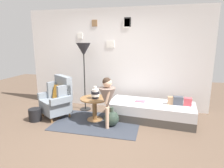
{
  "coord_description": "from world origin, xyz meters",
  "views": [
    {
      "loc": [
        1.11,
        -3.05,
        1.77
      ],
      "look_at": [
        0.15,
        0.95,
        0.85
      ],
      "focal_mm": 30.82,
      "sensor_mm": 36.0,
      "label": 1
    }
  ],
  "objects_px": {
    "person_child": "(107,96)",
    "demijohn_near": "(111,118)",
    "floor_lamp": "(84,53)",
    "magazine_basket": "(35,115)",
    "armchair": "(58,99)",
    "daybed": "(151,111)",
    "vase_striped": "(95,93)",
    "book_on_daybed": "(140,101)",
    "side_table": "(95,104)"
  },
  "relations": [
    {
      "from": "side_table",
      "to": "book_on_daybed",
      "type": "xyz_separation_m",
      "value": [
        0.99,
        0.37,
        0.03
      ]
    },
    {
      "from": "daybed",
      "to": "magazine_basket",
      "type": "relative_size",
      "value": 7.04
    },
    {
      "from": "person_child",
      "to": "book_on_daybed",
      "type": "bearing_deg",
      "value": 49.05
    },
    {
      "from": "person_child",
      "to": "magazine_basket",
      "type": "height_order",
      "value": "person_child"
    },
    {
      "from": "armchair",
      "to": "side_table",
      "type": "xyz_separation_m",
      "value": [
        0.92,
        -0.01,
        -0.05
      ]
    },
    {
      "from": "floor_lamp",
      "to": "book_on_daybed",
      "type": "distance_m",
      "value": 1.83
    },
    {
      "from": "daybed",
      "to": "floor_lamp",
      "type": "height_order",
      "value": "floor_lamp"
    },
    {
      "from": "demijohn_near",
      "to": "daybed",
      "type": "bearing_deg",
      "value": 33.44
    },
    {
      "from": "floor_lamp",
      "to": "magazine_basket",
      "type": "bearing_deg",
      "value": -131.3
    },
    {
      "from": "vase_striped",
      "to": "book_on_daybed",
      "type": "relative_size",
      "value": 1.27
    },
    {
      "from": "floor_lamp",
      "to": "demijohn_near",
      "type": "bearing_deg",
      "value": -41.96
    },
    {
      "from": "side_table",
      "to": "magazine_basket",
      "type": "height_order",
      "value": "side_table"
    },
    {
      "from": "book_on_daybed",
      "to": "person_child",
      "type": "bearing_deg",
      "value": -130.95
    },
    {
      "from": "daybed",
      "to": "side_table",
      "type": "height_order",
      "value": "side_table"
    },
    {
      "from": "person_child",
      "to": "floor_lamp",
      "type": "bearing_deg",
      "value": 132.33
    },
    {
      "from": "person_child",
      "to": "book_on_daybed",
      "type": "height_order",
      "value": "person_child"
    },
    {
      "from": "floor_lamp",
      "to": "magazine_basket",
      "type": "relative_size",
      "value": 6.17
    },
    {
      "from": "side_table",
      "to": "book_on_daybed",
      "type": "distance_m",
      "value": 1.06
    },
    {
      "from": "side_table",
      "to": "floor_lamp",
      "type": "height_order",
      "value": "floor_lamp"
    },
    {
      "from": "vase_striped",
      "to": "person_child",
      "type": "xyz_separation_m",
      "value": [
        0.35,
        -0.29,
        0.04
      ]
    },
    {
      "from": "vase_striped",
      "to": "demijohn_near",
      "type": "height_order",
      "value": "vase_striped"
    },
    {
      "from": "daybed",
      "to": "book_on_daybed",
      "type": "bearing_deg",
      "value": 169.09
    },
    {
      "from": "magazine_basket",
      "to": "vase_striped",
      "type": "bearing_deg",
      "value": 13.05
    },
    {
      "from": "daybed",
      "to": "person_child",
      "type": "relative_size",
      "value": 1.84
    },
    {
      "from": "vase_striped",
      "to": "floor_lamp",
      "type": "distance_m",
      "value": 1.18
    },
    {
      "from": "floor_lamp",
      "to": "person_child",
      "type": "relative_size",
      "value": 1.61
    },
    {
      "from": "daybed",
      "to": "book_on_daybed",
      "type": "xyz_separation_m",
      "value": [
        -0.25,
        0.05,
        0.22
      ]
    },
    {
      "from": "daybed",
      "to": "vase_striped",
      "type": "relative_size",
      "value": 7.03
    },
    {
      "from": "daybed",
      "to": "magazine_basket",
      "type": "bearing_deg",
      "value": -165.28
    },
    {
      "from": "side_table",
      "to": "floor_lamp",
      "type": "distance_m",
      "value": 1.34
    },
    {
      "from": "daybed",
      "to": "floor_lamp",
      "type": "bearing_deg",
      "value": 170.45
    },
    {
      "from": "vase_striped",
      "to": "magazine_basket",
      "type": "relative_size",
      "value": 1.0
    },
    {
      "from": "armchair",
      "to": "demijohn_near",
      "type": "relative_size",
      "value": 2.36
    },
    {
      "from": "armchair",
      "to": "daybed",
      "type": "height_order",
      "value": "armchair"
    },
    {
      "from": "armchair",
      "to": "daybed",
      "type": "bearing_deg",
      "value": 8.1
    },
    {
      "from": "vase_striped",
      "to": "book_on_daybed",
      "type": "height_order",
      "value": "vase_striped"
    },
    {
      "from": "person_child",
      "to": "demijohn_near",
      "type": "bearing_deg",
      "value": 65.18
    },
    {
      "from": "armchair",
      "to": "side_table",
      "type": "distance_m",
      "value": 0.92
    },
    {
      "from": "book_on_daybed",
      "to": "armchair",
      "type": "bearing_deg",
      "value": -169.44
    },
    {
      "from": "daybed",
      "to": "floor_lamp",
      "type": "xyz_separation_m",
      "value": [
        -1.71,
        0.29,
        1.29
      ]
    },
    {
      "from": "armchair",
      "to": "demijohn_near",
      "type": "bearing_deg",
      "value": -9.24
    },
    {
      "from": "floor_lamp",
      "to": "person_child",
      "type": "bearing_deg",
      "value": -47.67
    },
    {
      "from": "daybed",
      "to": "person_child",
      "type": "height_order",
      "value": "person_child"
    },
    {
      "from": "vase_striped",
      "to": "magazine_basket",
      "type": "xyz_separation_m",
      "value": [
        -1.34,
        -0.31,
        -0.5
      ]
    },
    {
      "from": "armchair",
      "to": "book_on_daybed",
      "type": "bearing_deg",
      "value": 10.56
    },
    {
      "from": "demijohn_near",
      "to": "vase_striped",
      "type": "bearing_deg",
      "value": 157.4
    },
    {
      "from": "side_table",
      "to": "demijohn_near",
      "type": "height_order",
      "value": "side_table"
    },
    {
      "from": "book_on_daybed",
      "to": "demijohn_near",
      "type": "bearing_deg",
      "value": -133.58
    },
    {
      "from": "floor_lamp",
      "to": "vase_striped",
      "type": "bearing_deg",
      "value": -52.28
    },
    {
      "from": "side_table",
      "to": "floor_lamp",
      "type": "bearing_deg",
      "value": 127.4
    }
  ]
}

